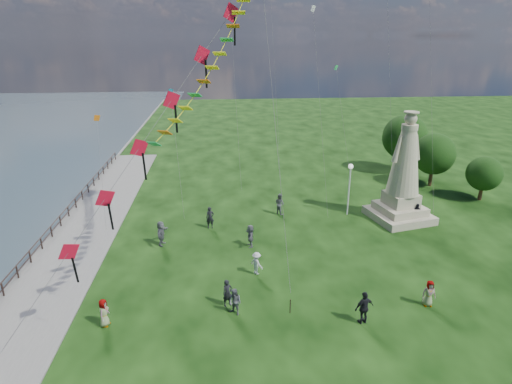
{
  "coord_description": "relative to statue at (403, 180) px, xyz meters",
  "views": [
    {
      "loc": [
        -3.14,
        -17.05,
        14.71
      ],
      "look_at": [
        -1.0,
        8.0,
        5.5
      ],
      "focal_mm": 30.0,
      "sensor_mm": 36.0,
      "label": 1
    }
  ],
  "objects": [
    {
      "name": "person_1",
      "position": [
        -14.44,
        -12.14,
        -2.66
      ],
      "size": [
        0.9,
        0.85,
        1.58
      ],
      "primitive_type": "imported",
      "rotation": [
        0.0,
        0.0,
        -0.68
      ],
      "color": "#595960",
      "rests_on": "ground"
    },
    {
      "name": "tree_row",
      "position": [
        6.51,
        10.07,
        0.18
      ],
      "size": [
        7.98,
        13.4,
        6.54
      ],
      "color": "#382314",
      "rests_on": "ground"
    },
    {
      "name": "person_0",
      "position": [
        -14.84,
        -11.27,
        -2.63
      ],
      "size": [
        0.72,
        0.63,
        1.65
      ],
      "primitive_type": "imported",
      "rotation": [
        0.0,
        0.0,
        0.47
      ],
      "color": "black",
      "rests_on": "ground"
    },
    {
      "name": "statue",
      "position": [
        0.0,
        0.0,
        0.0
      ],
      "size": [
        5.41,
        5.41,
        9.14
      ],
      "rotation": [
        0.0,
        0.0,
        0.24
      ],
      "color": "tan",
      "rests_on": "ground"
    },
    {
      "name": "lamppost",
      "position": [
        -4.12,
        1.3,
        -0.14
      ],
      "size": [
        0.43,
        0.43,
        4.59
      ],
      "color": "silver",
      "rests_on": "ground"
    },
    {
      "name": "person_11",
      "position": [
        -12.99,
        -3.99,
        -2.6
      ],
      "size": [
        0.75,
        1.61,
        1.71
      ],
      "primitive_type": "imported",
      "rotation": [
        0.0,
        0.0,
        4.76
      ],
      "color": "#595960",
      "rests_on": "ground"
    },
    {
      "name": "person_9",
      "position": [
        1.0,
        -1.05,
        -2.57
      ],
      "size": [
        1.12,
        0.73,
        1.76
      ],
      "primitive_type": "imported",
      "rotation": [
        0.0,
        0.0,
        -0.21
      ],
      "color": "black",
      "rests_on": "ground"
    },
    {
      "name": "person_10",
      "position": [
        -21.47,
        -12.53,
        -2.65
      ],
      "size": [
        0.61,
        0.85,
        1.59
      ],
      "primitive_type": "imported",
      "rotation": [
        0.0,
        0.0,
        1.38
      ],
      "color": "#595960",
      "rests_on": "ground"
    },
    {
      "name": "person_6",
      "position": [
        -16.0,
        -0.48,
        -2.56
      ],
      "size": [
        0.68,
        0.47,
        1.79
      ],
      "primitive_type": "imported",
      "rotation": [
        0.0,
        0.0,
        0.07
      ],
      "color": "black",
      "rests_on": "ground"
    },
    {
      "name": "small_kites",
      "position": [
        -8.69,
        7.72,
        10.34
      ],
      "size": [
        28.95,
        15.93,
        24.63
      ],
      "color": "#17708F",
      "rests_on": "ground"
    },
    {
      "name": "person_2",
      "position": [
        -12.87,
        -7.92,
        -2.68
      ],
      "size": [
        1.03,
        1.1,
        1.55
      ],
      "primitive_type": "imported",
      "rotation": [
        0.0,
        0.0,
        2.26
      ],
      "color": "silver",
      "rests_on": "ground"
    },
    {
      "name": "person_3",
      "position": [
        -7.54,
        -13.5,
        -2.49
      ],
      "size": [
        1.24,
        0.87,
        1.92
      ],
      "primitive_type": "imported",
      "rotation": [
        0.0,
        0.0,
        3.43
      ],
      "color": "black",
      "rests_on": "ground"
    },
    {
      "name": "person_4",
      "position": [
        -3.3,
        -12.25,
        -2.65
      ],
      "size": [
        0.82,
        0.54,
        1.6
      ],
      "primitive_type": "imported",
      "rotation": [
        0.0,
        0.0,
        -0.08
      ],
      "color": "#595960",
      "rests_on": "ground"
    },
    {
      "name": "person_7",
      "position": [
        -9.99,
        1.96,
        -2.52
      ],
      "size": [
        0.99,
        1.06,
        1.87
      ],
      "primitive_type": "imported",
      "rotation": [
        0.0,
        0.0,
        2.21
      ],
      "color": "#595960",
      "rests_on": "ground"
    },
    {
      "name": "red_kite_train",
      "position": [
        -18.38,
        -10.7,
        6.71
      ],
      "size": [
        11.6,
        9.35,
        16.4
      ],
      "color": "black",
      "rests_on": "ground"
    },
    {
      "name": "waterfront",
      "position": [
        -27.1,
        -6.32,
        -3.52
      ],
      "size": [
        200.0,
        200.0,
        1.51
      ],
      "color": "#303F49",
      "rests_on": "ground"
    },
    {
      "name": "person_5",
      "position": [
        -19.56,
        -3.19,
        -2.5
      ],
      "size": [
        1.12,
        1.88,
        1.89
      ],
      "primitive_type": "imported",
      "rotation": [
        0.0,
        0.0,
        1.35
      ],
      "color": "#595960",
      "rests_on": "ground"
    }
  ]
}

